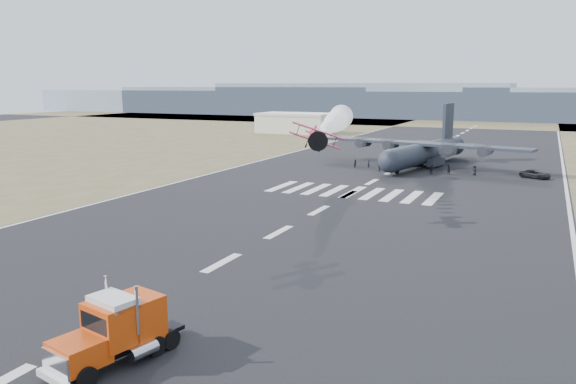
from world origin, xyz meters
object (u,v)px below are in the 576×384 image
Objects in this scene: crew_b at (448,169)px; crew_h at (356,163)px; hangar_left at (295,123)px; crew_f at (431,169)px; crew_d at (380,166)px; crew_g at (369,164)px; aerobatic_biplane at (315,137)px; crew_a at (417,164)px; transport_aircraft at (425,151)px; semi_truck at (116,329)px; support_vehicle at (535,174)px; crew_c at (398,165)px; crew_e at (475,170)px.

crew_b is 1.17× the size of crew_h.
crew_f is (59.37, -71.92, -2.49)m from hangar_left.
crew_g is (-3.09, 3.09, -0.10)m from crew_d.
crew_h is at bearing 87.70° from aerobatic_biplane.
aerobatic_biplane reaches higher than crew_a.
hangar_left is at bearing 143.61° from transport_aircraft.
aerobatic_biplane is (54.12, -115.83, 6.81)m from hangar_left.
crew_f is (9.56, 0.56, 0.03)m from crew_d.
aerobatic_biplane is (-2.03, 35.66, 8.24)m from semi_truck.
hangar_left is 13.80× the size of crew_d.
hangar_left is at bearing 100.58° from aerobatic_biplane.
crew_d is at bearing -55.40° from crew_a.
hangar_left is at bearing -150.49° from crew_a.
crew_g is at bearing -83.31° from crew_a.
hangar_left is 84.14m from transport_aircraft.
crew_f is at bearing 39.98° from crew_g.
crew_b is 12.47m from crew_d.
crew_g reaches higher than support_vehicle.
semi_truck is at bearing -32.15° from crew_g.
hangar_left is 15.62× the size of crew_g.
support_vehicle is at bearing -139.84° from crew_f.
semi_truck reaches higher than crew_c.
hangar_left is 0.58× the size of transport_aircraft.
crew_a is at bearing -161.37° from crew_e.
crew_d reaches higher than crew_e.
crew_h is (-8.10, -1.60, -0.03)m from crew_c.
crew_e is at bearing 48.91° from crew_g.
crew_a reaches higher than support_vehicle.
semi_truck reaches higher than crew_e.
crew_c is 0.92× the size of crew_e.
semi_truck is 1.52× the size of aerobatic_biplane.
hangar_left is 4.07× the size of aerobatic_biplane.
crew_b is at bearing 44.40° from crew_g.
crew_f is 1.17× the size of crew_h.
semi_truck reaches higher than crew_f.
crew_c is (-3.34, -1.61, -0.13)m from crew_a.
semi_truck is at bearing -78.46° from transport_aircraft.
crew_a reaches higher than crew_d.
crew_c is 5.70m from crew_g.
crew_d is 9.58m from crew_f.
crew_b is (6.57, -4.61, -0.03)m from crew_a.
transport_aircraft is 4.70m from crew_a.
transport_aircraft is at bearing 102.65° from semi_truck.
crew_f is at bearing -32.54° from crew_b.
transport_aircraft reaches higher than crew_f.
hangar_left reaches higher than crew_g.
crew_e reaches higher than crew_h.
transport_aircraft is at bearing 86.88° from crew_g.
crew_b reaches higher than crew_e.
crew_e is at bearing -46.46° from hangar_left.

